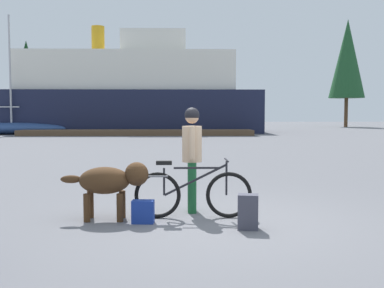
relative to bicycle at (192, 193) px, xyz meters
name	(u,v)px	position (x,y,z in m)	size (l,w,h in m)	color
ground_plane	(220,222)	(0.40, -0.29, -0.39)	(160.00, 160.00, 0.00)	slate
bicycle	(192,193)	(0.00, 0.00, 0.00)	(1.81, 0.44, 0.91)	black
person_cyclist	(192,149)	(0.00, 0.45, 0.64)	(0.32, 0.53, 1.70)	#19592D
dog	(111,181)	(-1.23, -0.07, 0.20)	(1.32, 0.48, 0.88)	#472D19
backpack	(248,212)	(0.76, -0.69, -0.14)	(0.28, 0.20, 0.49)	#3F3F4C
handbag_pannier	(143,212)	(-0.73, -0.30, -0.22)	(0.32, 0.18, 0.34)	navy
dock_pier	(137,133)	(-3.49, 26.31, -0.19)	(16.99, 2.35, 0.40)	brown
ferry_boat	(131,95)	(-4.63, 32.52, 2.84)	(22.07, 8.36, 9.07)	#191E38
sailboat_moored	(12,128)	(-13.26, 28.02, 0.11)	(8.27, 2.32, 9.06)	navy
pine_tree_far_left	(27,75)	(-18.14, 46.10, 5.61)	(4.28, 4.28, 9.98)	#4C331E
pine_tree_center	(165,68)	(-2.02, 43.46, 6.27)	(3.32, 3.32, 10.09)	#4C331E
pine_tree_far_right	(347,59)	(19.28, 46.25, 7.62)	(4.14, 4.14, 12.62)	#4C331E
pine_tree_mid_back	(105,85)	(-9.66, 48.90, 4.70)	(4.30, 4.30, 8.17)	#4C331E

